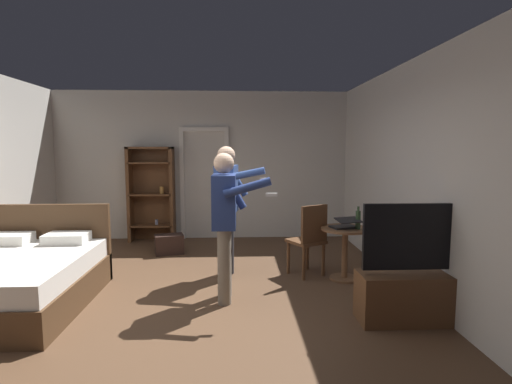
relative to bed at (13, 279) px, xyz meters
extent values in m
plane|color=brown|center=(1.82, -0.06, -0.30)|extent=(7.33, 7.33, 0.00)
cube|color=beige|center=(1.82, 3.33, 1.10)|extent=(5.76, 0.12, 2.81)
cube|color=beige|center=(4.64, -0.06, 1.10)|extent=(0.12, 6.90, 2.81)
cube|color=white|center=(1.43, 3.25, 0.72)|extent=(0.08, 0.08, 2.05)
cube|color=white|center=(2.28, 3.25, 0.72)|extent=(0.08, 0.08, 2.05)
cube|color=white|center=(1.86, 3.25, 1.79)|extent=(0.93, 0.08, 0.08)
cube|color=#4C331E|center=(0.00, -0.08, -0.13)|extent=(1.60, 1.92, 0.35)
cube|color=silver|center=(0.00, -0.08, 0.16)|extent=(1.54, 1.86, 0.22)
cube|color=#4C331E|center=(0.00, 0.84, 0.21)|extent=(1.60, 0.08, 1.02)
cube|color=white|center=(-0.35, 0.58, 0.33)|extent=(0.50, 0.34, 0.12)
cube|color=white|center=(0.35, 0.58, 0.33)|extent=(0.50, 0.34, 0.12)
cube|color=brown|center=(0.48, 3.07, 0.58)|extent=(0.06, 0.32, 1.76)
cube|color=brown|center=(1.27, 3.07, 0.58)|extent=(0.06, 0.32, 1.76)
cube|color=brown|center=(0.88, 3.07, 1.44)|extent=(0.84, 0.32, 0.04)
cube|color=brown|center=(0.88, 3.22, 0.58)|extent=(0.84, 0.02, 1.76)
cube|color=brown|center=(0.88, 3.07, -0.01)|extent=(0.78, 0.32, 0.03)
cylinder|color=gray|center=(0.96, 3.07, 0.05)|extent=(0.06, 0.06, 0.09)
cube|color=brown|center=(0.88, 3.07, 0.58)|extent=(0.78, 0.32, 0.03)
cylinder|color=#CA8D43|center=(1.07, 3.07, 0.66)|extent=(0.08, 0.08, 0.13)
cube|color=brown|center=(0.88, 3.07, 1.16)|extent=(0.78, 0.32, 0.03)
cube|color=brown|center=(4.28, -0.59, -0.05)|extent=(1.17, 0.40, 0.50)
cube|color=black|center=(4.28, -0.61, 0.57)|extent=(1.14, 0.05, 0.66)
cube|color=#3E375F|center=(4.28, -0.58, 0.57)|extent=(1.08, 0.01, 0.60)
cylinder|color=brown|center=(3.90, 0.71, 0.03)|extent=(0.08, 0.08, 0.67)
cylinder|color=brown|center=(3.90, 0.71, -0.29)|extent=(0.38, 0.38, 0.03)
cylinder|color=brown|center=(3.90, 0.71, 0.38)|extent=(0.64, 0.64, 0.03)
cube|color=black|center=(3.87, 0.71, 0.41)|extent=(0.37, 0.30, 0.02)
cube|color=black|center=(3.90, 0.59, 0.52)|extent=(0.36, 0.28, 0.05)
cube|color=navy|center=(3.90, 0.60, 0.52)|extent=(0.33, 0.24, 0.04)
cylinder|color=#324D2B|center=(4.04, 0.63, 0.51)|extent=(0.06, 0.06, 0.24)
cylinder|color=#324D2B|center=(4.04, 0.63, 0.66)|extent=(0.03, 0.03, 0.06)
cylinder|color=brown|center=(3.48, 1.16, -0.08)|extent=(0.04, 0.04, 0.45)
cylinder|color=brown|center=(3.18, 1.00, -0.08)|extent=(0.04, 0.04, 0.45)
cylinder|color=brown|center=(3.65, 0.87, -0.08)|extent=(0.04, 0.04, 0.45)
cylinder|color=brown|center=(3.35, 0.70, -0.08)|extent=(0.04, 0.04, 0.45)
cube|color=brown|center=(3.42, 0.93, 0.17)|extent=(0.57, 0.57, 0.04)
cube|color=brown|center=(3.50, 0.78, 0.44)|extent=(0.39, 0.24, 0.50)
cylinder|color=gray|center=(2.33, 0.18, 0.12)|extent=(0.15, 0.15, 0.85)
cylinder|color=gray|center=(2.33, -0.05, 0.12)|extent=(0.15, 0.15, 0.85)
cube|color=navy|center=(2.33, 0.06, 0.85)|extent=(0.27, 0.42, 0.60)
sphere|color=#D8AD8C|center=(2.33, 0.06, 1.27)|extent=(0.23, 0.23, 0.23)
cylinder|color=navy|center=(2.42, 0.30, 0.96)|extent=(0.33, 0.09, 0.49)
cylinder|color=navy|center=(2.58, -0.17, 1.02)|extent=(0.52, 0.10, 0.23)
cube|color=white|center=(2.84, -0.20, 0.95)|extent=(0.12, 0.04, 0.04)
cylinder|color=#333338|center=(2.35, 1.04, 0.14)|extent=(0.15, 0.15, 0.89)
cylinder|color=#333338|center=(2.32, 0.79, 0.14)|extent=(0.15, 0.15, 0.89)
cube|color=#334C8C|center=(2.33, 0.92, 0.90)|extent=(0.32, 0.47, 0.63)
sphere|color=#D8AD8C|center=(2.33, 0.92, 1.34)|extent=(0.24, 0.24, 0.24)
cylinder|color=#334C8C|center=(2.46, 1.14, 1.01)|extent=(0.35, 0.14, 0.51)
cylinder|color=#334C8C|center=(2.56, 0.64, 1.11)|extent=(0.55, 0.17, 0.20)
cube|color=white|center=(2.82, 0.57, 1.05)|extent=(0.12, 0.05, 0.04)
cube|color=black|center=(1.35, 2.12, -0.14)|extent=(0.51, 0.39, 0.32)
camera|label=1|loc=(2.47, -4.39, 1.45)|focal=27.97mm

